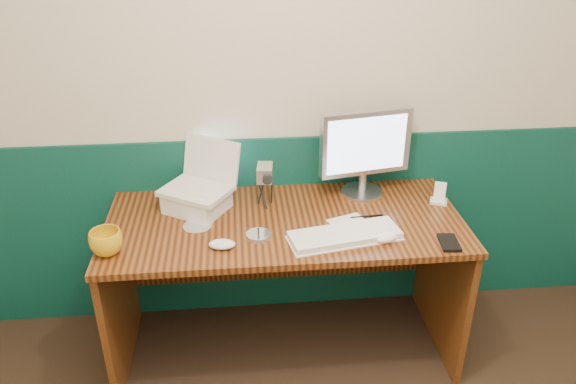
{
  "coord_description": "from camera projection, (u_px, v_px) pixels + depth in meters",
  "views": [
    {
      "loc": [
        -0.31,
        -0.78,
        2.03
      ],
      "look_at": [
        -0.12,
        1.23,
        0.97
      ],
      "focal_mm": 35.0,
      "sensor_mm": 36.0,
      "label": 1
    }
  ],
  "objects": [
    {
      "name": "camcorder",
      "position": [
        265.0,
        186.0,
        2.59
      ],
      "size": [
        0.11,
        0.14,
        0.2
      ],
      "primitive_type": null,
      "rotation": [
        0.0,
        0.0,
        -0.12
      ],
      "color": "silver",
      "rests_on": "desk"
    },
    {
      "name": "dock",
      "position": [
        438.0,
        201.0,
        2.66
      ],
      "size": [
        0.09,
        0.08,
        0.01
      ],
      "primitive_type": "cube",
      "rotation": [
        0.0,
        0.0,
        -0.38
      ],
      "color": "silver",
      "rests_on": "desk"
    },
    {
      "name": "mouse_right",
      "position": [
        387.0,
        236.0,
        2.36
      ],
      "size": [
        0.14,
        0.11,
        0.04
      ],
      "primitive_type": "ellipsoid",
      "rotation": [
        0.0,
        0.0,
        0.44
      ],
      "color": "white",
      "rests_on": "desk"
    },
    {
      "name": "desk",
      "position": [
        285.0,
        287.0,
        2.69
      ],
      "size": [
        1.6,
        0.7,
        0.75
      ],
      "primitive_type": "cube",
      "color": "#37170A",
      "rests_on": "ground"
    },
    {
      "name": "mug",
      "position": [
        106.0,
        242.0,
        2.25
      ],
      "size": [
        0.16,
        0.16,
        0.1
      ],
      "primitive_type": "imported",
      "rotation": [
        0.0,
        0.0,
        0.19
      ],
      "color": "gold",
      "rests_on": "desk"
    },
    {
      "name": "laptop",
      "position": [
        194.0,
        168.0,
        2.5
      ],
      "size": [
        0.37,
        0.35,
        0.24
      ],
      "primitive_type": null,
      "rotation": [
        0.0,
        0.0,
        -0.56
      ],
      "color": "silver",
      "rests_on": "laptop_riser"
    },
    {
      "name": "papers",
      "position": [
        347.0,
        222.0,
        2.5
      ],
      "size": [
        0.19,
        0.15,
        0.0
      ],
      "primitive_type": "cube",
      "rotation": [
        0.0,
        0.0,
        0.33
      ],
      "color": "silver",
      "rests_on": "desk"
    },
    {
      "name": "pen",
      "position": [
        367.0,
        216.0,
        2.54
      ],
      "size": [
        0.15,
        0.02,
        0.01
      ],
      "primitive_type": "cylinder",
      "rotation": [
        0.0,
        1.57,
        0.08
      ],
      "color": "black",
      "rests_on": "desk"
    },
    {
      "name": "monitor",
      "position": [
        364.0,
        152.0,
        2.64
      ],
      "size": [
        0.45,
        0.2,
        0.44
      ],
      "primitive_type": null,
      "rotation": [
        0.0,
        0.0,
        0.19
      ],
      "color": "#B2B1B6",
      "rests_on": "desk"
    },
    {
      "name": "music_player",
      "position": [
        440.0,
        191.0,
        2.63
      ],
      "size": [
        0.06,
        0.04,
        0.09
      ],
      "primitive_type": "cube",
      "rotation": [
        -0.17,
        0.0,
        -0.38
      ],
      "color": "white",
      "rests_on": "dock"
    },
    {
      "name": "wainscot",
      "position": [
        301.0,
        226.0,
        2.96
      ],
      "size": [
        3.48,
        0.02,
        1.0
      ],
      "primitive_type": "cube",
      "color": "#083629",
      "rests_on": "ground"
    },
    {
      "name": "pda",
      "position": [
        449.0,
        243.0,
        2.34
      ],
      "size": [
        0.09,
        0.13,
        0.01
      ],
      "primitive_type": "cube",
      "rotation": [
        0.0,
        0.0,
        -0.1
      ],
      "color": "black",
      "rests_on": "desk"
    },
    {
      "name": "keyboard",
      "position": [
        345.0,
        236.0,
        2.37
      ],
      "size": [
        0.49,
        0.24,
        0.03
      ],
      "primitive_type": "cube",
      "rotation": [
        0.0,
        0.0,
        0.19
      ],
      "color": "white",
      "rests_on": "desk"
    },
    {
      "name": "back_wall",
      "position": [
        302.0,
        87.0,
        2.62
      ],
      "size": [
        3.5,
        0.04,
        2.5
      ],
      "primitive_type": "cube",
      "color": "beige",
      "rests_on": "ground"
    },
    {
      "name": "mouse_left",
      "position": [
        222.0,
        244.0,
        2.3
      ],
      "size": [
        0.12,
        0.08,
        0.04
      ],
      "primitive_type": "ellipsoid",
      "rotation": [
        0.0,
        0.0,
        -0.11
      ],
      "color": "white",
      "rests_on": "desk"
    },
    {
      "name": "cd_spindle",
      "position": [
        259.0,
        236.0,
        2.38
      ],
      "size": [
        0.11,
        0.11,
        0.02
      ],
      "primitive_type": "cylinder",
      "color": "silver",
      "rests_on": "desk"
    },
    {
      "name": "laptop_riser",
      "position": [
        197.0,
        201.0,
        2.58
      ],
      "size": [
        0.33,
        0.32,
        0.09
      ],
      "primitive_type": "cube",
      "rotation": [
        0.0,
        0.0,
        -0.56
      ],
      "color": "white",
      "rests_on": "desk"
    },
    {
      "name": "cd_loose_a",
      "position": [
        198.0,
        226.0,
        2.47
      ],
      "size": [
        0.13,
        0.13,
        0.0
      ],
      "primitive_type": "cylinder",
      "color": "silver",
      "rests_on": "desk"
    }
  ]
}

